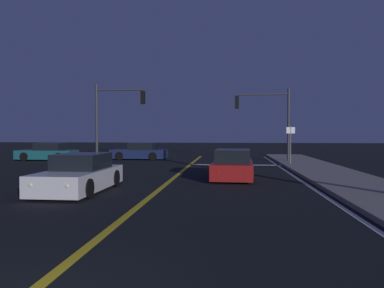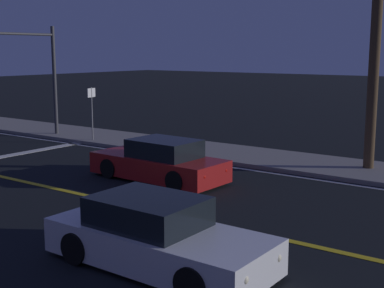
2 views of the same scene
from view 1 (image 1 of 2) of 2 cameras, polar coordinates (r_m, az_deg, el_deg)
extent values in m
cube|color=gray|center=(16.07, 23.79, -5.65)|extent=(3.20, 40.12, 0.15)
cube|color=gold|center=(15.49, -3.91, -6.04)|extent=(0.20, 37.89, 0.01)
cube|color=silver|center=(15.60, 17.28, -6.06)|extent=(0.16, 37.89, 0.01)
cube|color=silver|center=(24.88, 6.59, -3.16)|extent=(5.94, 0.50, 0.01)
cube|color=navy|center=(30.18, -8.02, -1.50)|extent=(4.41, 2.03, 0.68)
cube|color=black|center=(30.08, -7.55, -0.36)|extent=(2.07, 1.66, 0.60)
cylinder|color=black|center=(29.80, -10.96, -1.78)|extent=(0.65, 0.25, 0.64)
cylinder|color=black|center=(31.40, -9.93, -1.61)|extent=(0.65, 0.25, 0.64)
cylinder|color=black|center=(29.02, -5.95, -1.85)|extent=(0.65, 0.25, 0.64)
cylinder|color=black|center=(30.66, -5.16, -1.67)|extent=(0.65, 0.25, 0.64)
sphere|color=#FFF4CC|center=(30.31, -12.14, -1.35)|extent=(0.18, 0.18, 0.18)
sphere|color=#FFF4CC|center=(31.37, -11.42, -1.25)|extent=(0.18, 0.18, 0.18)
sphere|color=red|center=(29.10, -4.34, -1.45)|extent=(0.14, 0.14, 0.14)
sphere|color=red|center=(30.20, -3.87, -1.33)|extent=(0.14, 0.14, 0.14)
cube|color=silver|center=(14.02, -16.72, -5.13)|extent=(1.86, 4.53, 0.68)
cube|color=black|center=(14.22, -16.31, -2.60)|extent=(1.58, 2.09, 0.60)
cylinder|color=black|center=(12.43, -15.57, -6.53)|extent=(0.22, 0.64, 0.64)
cylinder|color=black|center=(13.15, -22.54, -6.15)|extent=(0.22, 0.64, 0.64)
cylinder|color=black|center=(15.05, -11.63, -5.09)|extent=(0.22, 0.64, 0.64)
cylinder|color=black|center=(15.65, -17.61, -4.88)|extent=(0.22, 0.64, 0.64)
sphere|color=#FFF4CC|center=(11.79, -18.32, -6.02)|extent=(0.18, 0.18, 0.18)
sphere|color=#FFF4CC|center=(12.29, -23.16, -5.75)|extent=(0.18, 0.18, 0.18)
sphere|color=red|center=(15.88, -11.73, -4.02)|extent=(0.14, 0.14, 0.14)
sphere|color=red|center=(16.26, -15.55, -3.91)|extent=(0.14, 0.14, 0.14)
cube|color=maroon|center=(17.50, 6.22, -3.74)|extent=(1.95, 4.62, 0.68)
cube|color=black|center=(17.18, 6.20, -1.83)|extent=(1.61, 2.15, 0.60)
cylinder|color=black|center=(18.95, 3.84, -3.69)|extent=(0.25, 0.65, 0.64)
cylinder|color=black|center=(18.91, 8.85, -3.72)|extent=(0.25, 0.65, 0.64)
cylinder|color=black|center=(16.15, 3.13, -4.61)|extent=(0.25, 0.65, 0.64)
cylinder|color=black|center=(16.10, 9.02, -4.64)|extent=(0.25, 0.65, 0.64)
sphere|color=#FFF4CC|center=(19.72, 4.81, -2.90)|extent=(0.18, 0.18, 0.18)
sphere|color=#FFF4CC|center=(19.69, 8.01, -2.92)|extent=(0.18, 0.18, 0.18)
sphere|color=red|center=(15.30, 3.91, -4.20)|extent=(0.14, 0.14, 0.14)
sphere|color=red|center=(15.27, 8.04, -4.23)|extent=(0.14, 0.14, 0.14)
cube|color=#195960|center=(31.10, -21.15, -1.50)|extent=(4.43, 1.84, 0.68)
cube|color=black|center=(30.95, -20.73, -0.40)|extent=(2.05, 1.56, 0.60)
cylinder|color=black|center=(31.04, -24.10, -1.76)|extent=(0.64, 0.23, 0.64)
cylinder|color=black|center=(32.48, -22.61, -1.60)|extent=(0.64, 0.23, 0.64)
cylinder|color=black|center=(29.75, -19.55, -1.85)|extent=(0.64, 0.23, 0.64)
cylinder|color=black|center=(31.25, -18.22, -1.68)|extent=(0.64, 0.23, 0.64)
sphere|color=#FFF4CC|center=(31.66, -25.07, -1.35)|extent=(0.18, 0.18, 0.18)
sphere|color=#FFF4CC|center=(32.61, -24.05, -1.25)|extent=(0.18, 0.18, 0.18)
sphere|color=red|center=(29.65, -17.95, -1.46)|extent=(0.14, 0.14, 0.14)
sphere|color=red|center=(30.67, -17.10, -1.36)|extent=(0.14, 0.14, 0.14)
cylinder|color=#38383D|center=(27.41, 14.43, 2.72)|extent=(0.18, 0.18, 5.25)
cylinder|color=#38383D|center=(27.33, 10.67, 7.42)|extent=(3.63, 0.12, 0.12)
cube|color=black|center=(27.18, 6.83, 6.30)|extent=(0.28, 0.28, 0.90)
sphere|color=red|center=(27.21, 6.83, 6.87)|extent=(0.22, 0.22, 0.22)
sphere|color=#4C2D05|center=(27.18, 6.83, 6.30)|extent=(0.22, 0.22, 0.22)
sphere|color=#0A3814|center=(27.16, 6.83, 5.74)|extent=(0.22, 0.22, 0.22)
cylinder|color=#38383D|center=(27.32, -14.26, 3.01)|extent=(0.18, 0.18, 5.52)
cylinder|color=#38383D|center=(26.97, -10.94, 8.07)|extent=(3.32, 0.12, 0.12)
cube|color=black|center=(26.49, -7.46, 7.01)|extent=(0.28, 0.28, 0.90)
sphere|color=red|center=(26.51, -7.46, 7.59)|extent=(0.22, 0.22, 0.22)
sphere|color=#4C2D05|center=(26.49, -7.46, 7.01)|extent=(0.22, 0.22, 0.22)
sphere|color=#0A3814|center=(26.46, -7.46, 6.42)|extent=(0.22, 0.22, 0.22)
cylinder|color=slate|center=(24.61, 14.72, -0.33)|extent=(0.06, 0.06, 2.52)
cube|color=white|center=(24.60, 14.73, 2.02)|extent=(0.56, 0.13, 0.40)
camera|label=2|loc=(14.63, -57.35, 8.86)|focal=50.33mm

